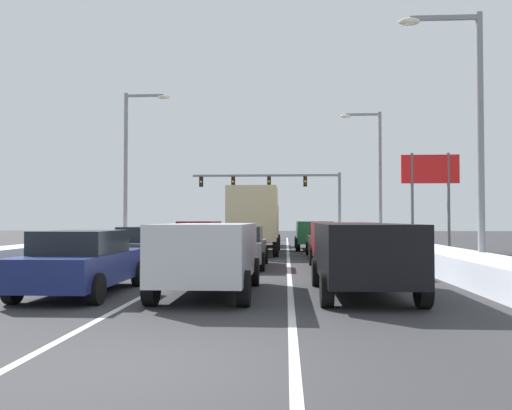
# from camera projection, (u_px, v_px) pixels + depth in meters

# --- Properties ---
(ground_plane) EXTENTS (120.00, 120.00, 0.00)m
(ground_plane) POSITION_uv_depth(u_px,v_px,m) (250.00, 259.00, 23.43)
(ground_plane) COLOR #333335
(lane_stripe_between_right_lane_and_center_lane) EXTENTS (0.14, 47.42, 0.01)m
(lane_stripe_between_right_lane_and_center_lane) POSITION_uv_depth(u_px,v_px,m) (288.00, 253.00, 27.63)
(lane_stripe_between_right_lane_and_center_lane) COLOR silver
(lane_stripe_between_right_lane_and_center_lane) RESTS_ON ground
(lane_stripe_between_center_lane_and_left_lane) EXTENTS (0.14, 47.42, 0.01)m
(lane_stripe_between_center_lane_and_left_lane) POSITION_uv_depth(u_px,v_px,m) (224.00, 253.00, 27.83)
(lane_stripe_between_center_lane_and_left_lane) COLOR silver
(lane_stripe_between_center_lane_and_left_lane) RESTS_ON ground
(snow_bank_right_shoulder) EXTENTS (1.80, 47.42, 0.74)m
(snow_bank_right_shoulder) POSITION_uv_depth(u_px,v_px,m) (390.00, 246.00, 27.34)
(snow_bank_right_shoulder) COLOR silver
(snow_bank_right_shoulder) RESTS_ON ground
(snow_bank_left_shoulder) EXTENTS (1.31, 47.42, 0.91)m
(snow_bank_left_shoulder) POSITION_uv_depth(u_px,v_px,m) (126.00, 244.00, 28.14)
(snow_bank_left_shoulder) COLOR silver
(snow_bank_left_shoulder) RESTS_ON ground
(suv_black_right_lane_nearest) EXTENTS (2.16, 4.90, 1.67)m
(suv_black_right_lane_nearest) POSITION_uv_depth(u_px,v_px,m) (362.00, 252.00, 12.17)
(suv_black_right_lane_nearest) COLOR black
(suv_black_right_lane_nearest) RESTS_ON ground
(suv_maroon_right_lane_second) EXTENTS (2.16, 4.90, 1.67)m
(suv_maroon_right_lane_second) POSITION_uv_depth(u_px,v_px,m) (342.00, 241.00, 18.50)
(suv_maroon_right_lane_second) COLOR maroon
(suv_maroon_right_lane_second) RESTS_ON ground
(sedan_tan_right_lane_third) EXTENTS (2.00, 4.50, 1.51)m
(sedan_tan_right_lane_third) POSITION_uv_depth(u_px,v_px,m) (328.00, 241.00, 24.53)
(sedan_tan_right_lane_third) COLOR #937F60
(sedan_tan_right_lane_third) RESTS_ON ground
(suv_green_right_lane_fourth) EXTENTS (2.16, 4.90, 1.67)m
(suv_green_right_lane_fourth) POSITION_uv_depth(u_px,v_px,m) (313.00, 232.00, 30.84)
(suv_green_right_lane_fourth) COLOR #1E5633
(suv_green_right_lane_fourth) RESTS_ON ground
(suv_silver_center_lane_nearest) EXTENTS (2.16, 4.90, 1.67)m
(suv_silver_center_lane_nearest) POSITION_uv_depth(u_px,v_px,m) (209.00, 251.00, 12.36)
(suv_silver_center_lane_nearest) COLOR #B7BABF
(suv_silver_center_lane_nearest) RESTS_ON ground
(sedan_gray_center_lane_second) EXTENTS (2.00, 4.50, 1.51)m
(sedan_gray_center_lane_second) POSITION_uv_depth(u_px,v_px,m) (240.00, 247.00, 19.50)
(sedan_gray_center_lane_second) COLOR slate
(sedan_gray_center_lane_second) RESTS_ON ground
(box_truck_center_lane_third) EXTENTS (2.53, 7.20, 3.36)m
(box_truck_center_lane_third) POSITION_uv_depth(u_px,v_px,m) (255.00, 217.00, 27.35)
(box_truck_center_lane_third) COLOR maroon
(box_truck_center_lane_third) RESTS_ON ground
(sedan_white_center_lane_fourth) EXTENTS (2.00, 4.50, 1.51)m
(sedan_white_center_lane_fourth) POSITION_uv_depth(u_px,v_px,m) (265.00, 235.00, 34.85)
(sedan_white_center_lane_fourth) COLOR silver
(sedan_white_center_lane_fourth) RESTS_ON ground
(sedan_navy_left_lane_nearest) EXTENTS (2.00, 4.50, 1.51)m
(sedan_navy_left_lane_nearest) POSITION_uv_depth(u_px,v_px,m) (83.00, 262.00, 12.41)
(sedan_navy_left_lane_nearest) COLOR navy
(sedan_navy_left_lane_nearest) RESTS_ON ground
(sedan_charcoal_left_lane_second) EXTENTS (2.00, 4.50, 1.51)m
(sedan_charcoal_left_lane_second) POSITION_uv_depth(u_px,v_px,m) (148.00, 247.00, 18.99)
(sedan_charcoal_left_lane_second) COLOR #38383D
(sedan_charcoal_left_lane_second) RESTS_ON ground
(sedan_black_left_lane_third) EXTENTS (2.00, 4.50, 1.51)m
(sedan_black_left_lane_third) POSITION_uv_depth(u_px,v_px,m) (185.00, 240.00, 25.44)
(sedan_black_left_lane_third) COLOR black
(sedan_black_left_lane_third) RESTS_ON ground
(suv_maroon_left_lane_fourth) EXTENTS (2.16, 4.90, 1.67)m
(suv_maroon_left_lane_fourth) POSITION_uv_depth(u_px,v_px,m) (200.00, 232.00, 31.44)
(suv_maroon_left_lane_fourth) COLOR maroon
(suv_maroon_left_lane_fourth) RESTS_ON ground
(traffic_light_gantry) EXTENTS (14.00, 0.47, 6.20)m
(traffic_light_gantry) POSITION_uv_depth(u_px,v_px,m) (283.00, 187.00, 49.29)
(traffic_light_gantry) COLOR slate
(traffic_light_gantry) RESTS_ON ground
(street_lamp_right_near) EXTENTS (2.66, 0.36, 8.41)m
(street_lamp_right_near) POSITION_uv_depth(u_px,v_px,m) (469.00, 118.00, 16.69)
(street_lamp_right_near) COLOR gray
(street_lamp_right_near) RESTS_ON ground
(street_lamp_right_mid) EXTENTS (2.66, 0.36, 8.77)m
(street_lamp_right_mid) POSITION_uv_depth(u_px,v_px,m) (375.00, 167.00, 33.91)
(street_lamp_right_mid) COLOR gray
(street_lamp_right_mid) RESTS_ON ground
(street_lamp_left_mid) EXTENTS (2.66, 0.36, 9.09)m
(street_lamp_left_mid) POSITION_uv_depth(u_px,v_px,m) (131.00, 157.00, 30.14)
(street_lamp_left_mid) COLOR gray
(street_lamp_left_mid) RESTS_ON ground
(roadside_sign_right) EXTENTS (3.20, 0.16, 5.50)m
(roadside_sign_right) POSITION_uv_depth(u_px,v_px,m) (430.00, 179.00, 29.21)
(roadside_sign_right) COLOR #59595B
(roadside_sign_right) RESTS_ON ground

